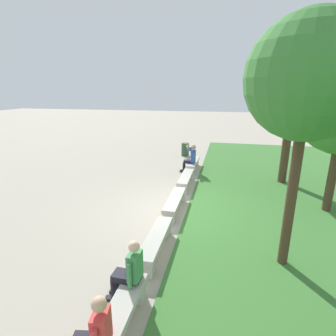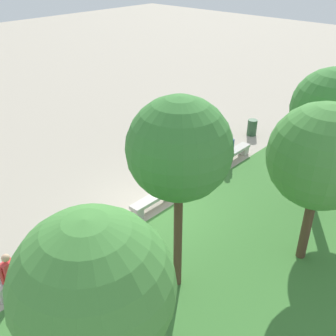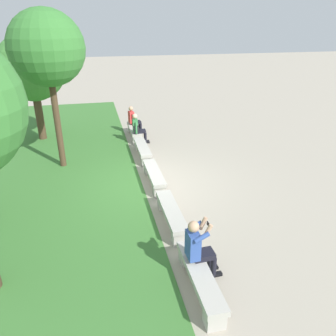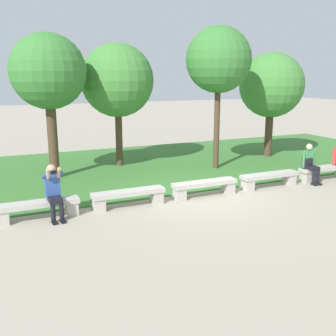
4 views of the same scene
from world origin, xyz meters
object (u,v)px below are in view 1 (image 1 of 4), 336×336
(bench_near, at_px, (186,179))
(tree_right_background, at_px, (293,97))
(trash_bin, at_px, (185,149))
(bench_main, at_px, (193,164))
(backpack, at_px, (135,271))
(person_companion, at_px, (94,334))
(tree_left_background, at_px, (309,80))
(bench_far, at_px, (156,241))
(bench_end, at_px, (117,321))
(bench_mid, at_px, (175,202))
(person_distant, at_px, (129,270))
(person_photographer, at_px, (191,157))

(bench_near, height_order, tree_right_background, tree_right_background)
(trash_bin, bearing_deg, bench_main, 16.70)
(backpack, height_order, tree_right_background, tree_right_background)
(bench_main, relative_size, person_companion, 1.56)
(trash_bin, bearing_deg, bench_near, 9.23)
(bench_near, height_order, backpack, backpack)
(person_companion, distance_m, tree_left_background, 5.35)
(bench_far, relative_size, tree_right_background, 0.41)
(bench_far, bearing_deg, backpack, 0.61)
(bench_far, bearing_deg, trash_bin, -175.15)
(bench_far, height_order, backpack, backpack)
(bench_near, distance_m, trash_bin, 5.07)
(person_companion, height_order, tree_right_background, tree_right_background)
(bench_near, distance_m, bench_end, 6.88)
(bench_main, height_order, backpack, backpack)
(bench_far, bearing_deg, person_companion, -1.30)
(person_companion, bearing_deg, bench_mid, 179.28)
(bench_far, xyz_separation_m, person_distant, (1.55, -0.07, 0.37))
(bench_far, bearing_deg, bench_near, 180.00)
(bench_near, xyz_separation_m, person_companion, (7.45, -0.07, 0.37))
(person_companion, height_order, backpack, person_companion)
(bench_end, height_order, backpack, backpack)
(person_distant, distance_m, tree_right_background, 8.90)
(bench_end, bearing_deg, bench_main, 180.00)
(person_photographer, distance_m, person_companion, 9.37)
(bench_end, distance_m, tree_left_background, 5.25)
(bench_main, distance_m, person_photographer, 0.58)
(bench_end, relative_size, person_companion, 1.56)
(bench_mid, bearing_deg, tree_left_background, 54.08)
(bench_main, xyz_separation_m, bench_far, (6.88, 0.00, 0.00))
(tree_left_background, bearing_deg, person_photographer, -154.90)
(bench_mid, relative_size, bench_far, 1.00)
(bench_far, relative_size, person_distant, 1.56)
(bench_end, xyz_separation_m, tree_right_background, (-8.22, 3.86, 3.18))
(bench_near, relative_size, bench_far, 1.00)
(bench_end, relative_size, person_distant, 1.56)
(bench_near, xyz_separation_m, bench_end, (6.88, 0.00, 0.00))
(person_photographer, bearing_deg, bench_mid, 1.06)
(trash_bin, bearing_deg, person_distant, 3.84)
(bench_end, relative_size, person_photographer, 1.49)
(person_distant, bearing_deg, person_photographer, -179.92)
(bench_mid, distance_m, bench_end, 4.59)
(person_distant, relative_size, trash_bin, 1.68)
(bench_mid, xyz_separation_m, tree_left_background, (2.08, 2.87, 3.61))
(bench_main, distance_m, bench_end, 9.18)
(tree_right_background, bearing_deg, bench_near, -70.98)
(person_distant, relative_size, tree_left_background, 0.25)
(person_photographer, xyz_separation_m, tree_left_background, (6.28, 2.94, 3.18))
(bench_mid, height_order, person_companion, person_companion)
(person_companion, relative_size, tree_left_background, 0.25)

